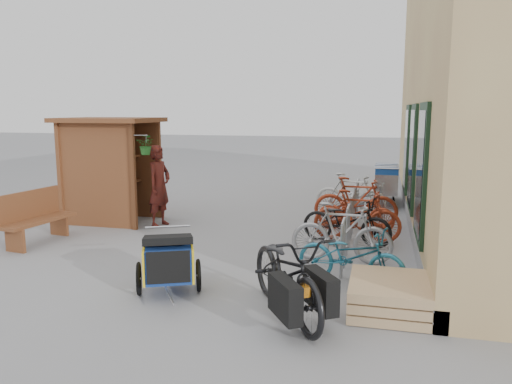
% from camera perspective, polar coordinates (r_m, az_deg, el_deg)
% --- Properties ---
extents(ground, '(80.00, 80.00, 0.00)m').
position_cam_1_polar(ground, '(8.67, -5.68, -7.99)').
color(ground, gray).
extents(kiosk, '(2.49, 1.65, 2.40)m').
position_cam_1_polar(kiosk, '(11.97, -16.68, 4.07)').
color(kiosk, brown).
rests_on(kiosk, ground).
extents(bike_rack, '(0.05, 5.35, 0.86)m').
position_cam_1_polar(bike_rack, '(10.40, 10.90, -2.23)').
color(bike_rack, '#A5A8AD').
rests_on(bike_rack, ground).
extents(pallet_stack, '(1.00, 1.20, 0.40)m').
position_cam_1_polar(pallet_stack, '(6.81, 14.93, -11.36)').
color(pallet_stack, tan).
rests_on(pallet_stack, ground).
extents(bench, '(0.69, 1.67, 1.02)m').
position_cam_1_polar(bench, '(10.64, -24.06, -2.60)').
color(bench, brown).
rests_on(bench, ground).
extents(shopping_carts, '(0.62, 2.09, 1.11)m').
position_cam_1_polar(shopping_carts, '(14.29, 14.64, 1.32)').
color(shopping_carts, silver).
rests_on(shopping_carts, ground).
extents(child_trailer, '(1.01, 1.53, 0.90)m').
position_cam_1_polar(child_trailer, '(7.26, -9.98, -7.48)').
color(child_trailer, '#1B4099').
rests_on(child_trailer, ground).
extents(cargo_bike, '(1.77, 2.18, 1.11)m').
position_cam_1_polar(cargo_bike, '(6.36, 3.65, -9.32)').
color(cargo_bike, black).
rests_on(cargo_bike, ground).
extents(person_kiosk, '(0.56, 0.74, 1.81)m').
position_cam_1_polar(person_kiosk, '(11.29, -11.00, 0.69)').
color(person_kiosk, maroon).
rests_on(person_kiosk, ground).
extents(bike_0, '(1.77, 1.04, 0.88)m').
position_cam_1_polar(bike_0, '(7.59, 10.77, -7.19)').
color(bike_0, '#226B88').
rests_on(bike_0, ground).
extents(bike_1, '(1.75, 0.57, 1.04)m').
position_cam_1_polar(bike_1, '(8.60, 9.76, -4.64)').
color(bike_1, '#A0A0A4').
rests_on(bike_1, ground).
extents(bike_2, '(1.88, 1.05, 0.93)m').
position_cam_1_polar(bike_2, '(9.78, 10.30, -3.26)').
color(bike_2, black).
rests_on(bike_2, ground).
extents(bike_3, '(1.72, 0.52, 1.03)m').
position_cam_1_polar(bike_3, '(10.03, 11.48, -2.69)').
color(bike_3, maroon).
rests_on(bike_3, ground).
extents(bike_4, '(1.70, 0.76, 0.86)m').
position_cam_1_polar(bike_4, '(10.88, 11.34, -2.19)').
color(bike_4, maroon).
rests_on(bike_4, ground).
extents(bike_5, '(1.86, 0.55, 1.11)m').
position_cam_1_polar(bike_5, '(11.30, 11.32, -1.12)').
color(bike_5, maroon).
rests_on(bike_5, ground).
extents(bike_6, '(1.76, 0.86, 0.89)m').
position_cam_1_polar(bike_6, '(12.06, 12.01, -1.02)').
color(bike_6, '#A0A0A4').
rests_on(bike_6, ground).
extents(bike_7, '(1.80, 0.75, 1.05)m').
position_cam_1_polar(bike_7, '(12.44, 10.73, -0.29)').
color(bike_7, '#BABAB6').
rests_on(bike_7, ground).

